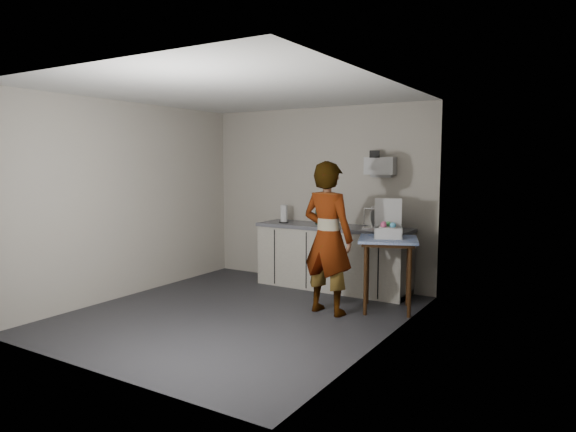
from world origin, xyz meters
The scene contains 15 objects.
ground centered at (0.00, 0.00, 0.00)m, with size 4.00×4.00×0.00m, color #242428.
wall_back centered at (0.00, 1.99, 1.30)m, with size 3.60×0.02×2.60m, color #BAB1A2.
wall_right centered at (1.79, 0.00, 1.30)m, with size 0.02×4.00×2.60m, color #BAB1A2.
wall_left centered at (-1.79, 0.00, 1.30)m, with size 0.02×4.00×2.60m, color #BAB1A2.
ceiling centered at (0.00, 0.00, 2.60)m, with size 3.60×4.00×0.01m, color white.
kitchen_counter centered at (0.40, 1.70, 0.43)m, with size 2.24×0.62×0.91m.
wall_shelf centered at (1.00, 1.92, 1.75)m, with size 0.42×0.18×0.37m.
side_table centered at (1.45, 1.09, 0.78)m, with size 0.88×0.88×0.89m.
standing_man centered at (0.88, 0.61, 0.91)m, with size 0.66×0.44×1.81m, color #B2A593.
soap_bottle centered at (0.31, 1.62, 1.07)m, with size 0.12×0.12×0.31m, color black.
soda_can centered at (0.28, 1.73, 0.97)m, with size 0.06×0.06×0.12m, color red.
dark_bottle centered at (0.15, 1.70, 1.02)m, with size 0.06×0.06×0.21m, color black.
paper_towel centered at (-0.38, 1.63, 1.03)m, with size 0.15×0.15×0.26m.
dish_rack centered at (1.10, 1.71, 0.98)m, with size 0.41×0.31×0.29m.
bakery_box centered at (1.42, 1.14, 0.99)m, with size 0.43×0.44×0.46m.
Camera 1 is at (3.62, -4.75, 1.81)m, focal length 32.00 mm.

